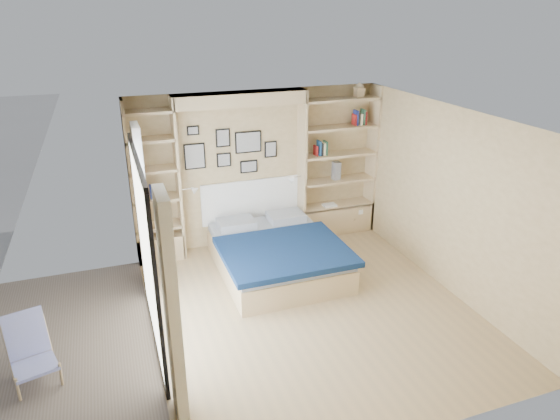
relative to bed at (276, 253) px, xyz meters
name	(u,v)px	position (x,y,z in m)	size (l,w,h in m)	color
ground	(310,308)	(0.08, -1.11, -0.28)	(4.50, 4.50, 0.00)	tan
room_shell	(247,196)	(-0.31, 0.41, 0.80)	(4.50, 4.50, 4.50)	tan
bed	(276,253)	(0.00, 0.00, 0.00)	(1.75, 2.21, 1.07)	tan
photo_gallery	(230,150)	(-0.38, 1.11, 1.33)	(1.48, 0.02, 0.82)	black
reading_lamps	(244,184)	(-0.22, 0.89, 0.82)	(1.92, 0.12, 0.15)	silver
shelf_decor	(331,137)	(1.28, 0.96, 1.43)	(3.52, 0.23, 2.03)	#A51E1E
deck	(4,370)	(-3.52, -1.11, -0.28)	(3.20, 4.00, 0.05)	#6F5E51
deck_chair	(31,351)	(-3.18, -1.35, 0.06)	(0.59, 0.79, 0.71)	tan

